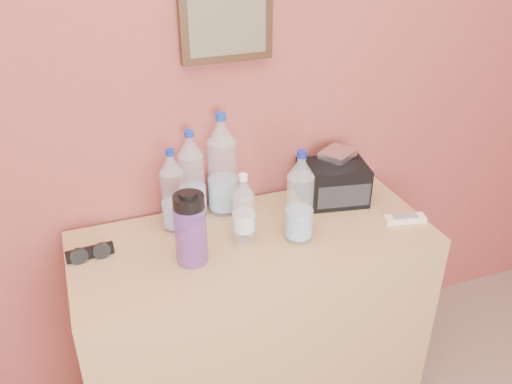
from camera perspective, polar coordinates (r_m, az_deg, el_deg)
picture_frame at (r=1.77m, az=-3.13°, el=17.46°), size 0.30×0.03×0.25m
dresser at (r=2.05m, az=-0.20°, el=-13.40°), size 1.20×0.50×0.75m
pet_large_a at (r=1.81m, az=-8.70°, el=-0.25°), size 0.08×0.08×0.29m
pet_large_b at (r=1.87m, az=-3.56°, el=2.38°), size 0.10×0.10×0.37m
pet_large_c at (r=1.87m, az=-6.76°, el=1.34°), size 0.09×0.09×0.32m
pet_large_d at (r=1.73m, az=4.62°, el=-0.99°), size 0.09×0.09×0.32m
pet_small at (r=1.73m, az=-1.30°, el=-2.19°), size 0.07×0.07×0.25m
nalgene_bottle at (r=1.65m, az=-6.92°, el=-3.79°), size 0.10×0.10×0.24m
sunglasses at (r=1.78m, az=-17.08°, el=-6.11°), size 0.15×0.06×0.04m
ac_remote at (r=1.95m, az=15.41°, el=-2.73°), size 0.15×0.07×0.02m
toiletry_bag at (r=1.99m, az=8.10°, el=1.21°), size 0.27×0.21×0.16m
foil_packet at (r=1.98m, az=8.59°, el=3.99°), size 0.15×0.15×0.02m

